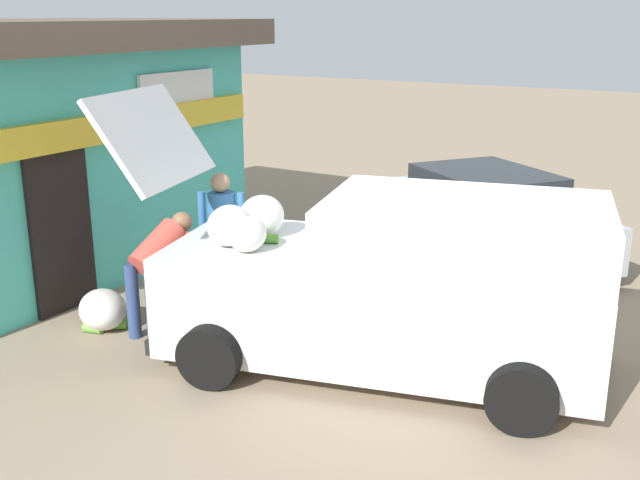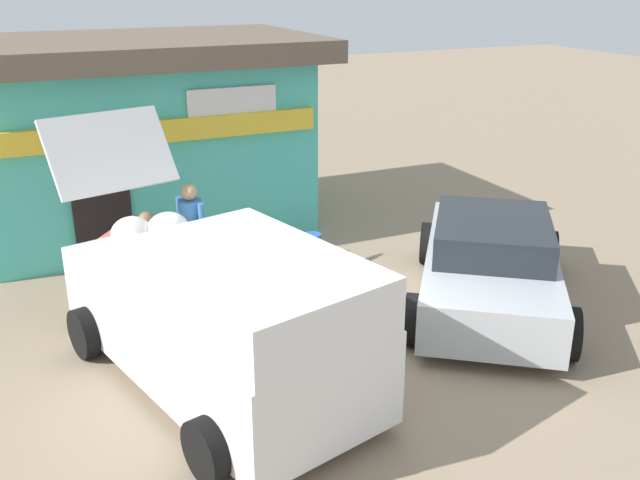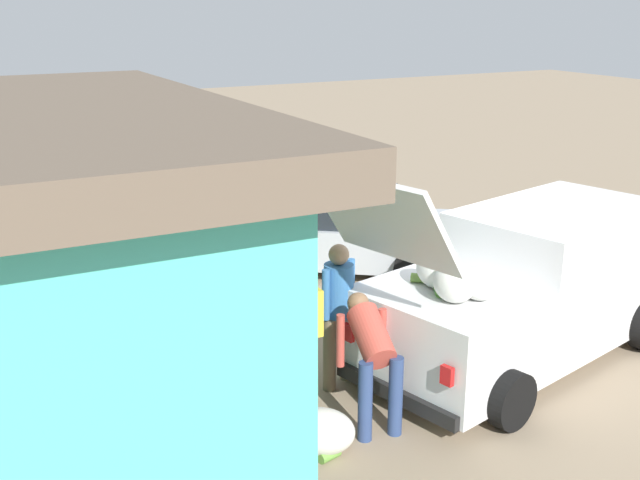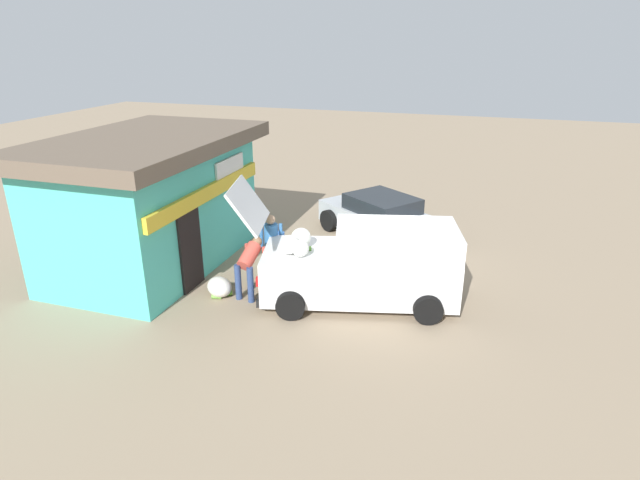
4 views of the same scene
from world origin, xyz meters
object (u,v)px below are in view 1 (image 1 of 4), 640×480
Objects in this scene: customer_bending at (157,262)px; paint_bucket at (278,241)px; delivery_van at (394,283)px; unloaded_banana_pile at (103,310)px; parked_sedan at (484,215)px; vendor_standing at (222,231)px; storefront_bar at (30,143)px.

customer_bending is 3.32m from paint_bucket.
delivery_van reaches higher than customer_bending.
customer_bending reaches higher than unloaded_banana_pile.
parked_sedan is 4.30m from vendor_standing.
delivery_van is 2.70m from customer_bending.
storefront_bar reaches higher than unloaded_banana_pile.
parked_sedan is 10.78× the size of paint_bucket.
delivery_van is 5.98× the size of unloaded_banana_pile.
paint_bucket is at bearing -50.40° from storefront_bar.
storefront_bar is at bearing 124.90° from parked_sedan.
paint_bucket is (2.22, 0.68, -0.81)m from vendor_standing.
customer_bending is (-1.01, -3.20, -0.92)m from storefront_bar.
delivery_van reaches higher than unloaded_banana_pile.
unloaded_banana_pile reaches higher than paint_bucket.
storefront_bar is 5.90m from delivery_van.
vendor_standing is at bearing -162.88° from paint_bucket.
unloaded_banana_pile is at bearing -115.86° from storefront_bar.
parked_sedan is at bearing -28.33° from vendor_standing.
storefront_bar is 3.44m from vendor_standing.
vendor_standing is 4.30× the size of paint_bucket.
storefront_bar is at bearing 64.14° from unloaded_banana_pile.
parked_sedan is 4.91× the size of unloaded_banana_pile.
storefront_bar is at bearing 86.26° from delivery_van.
vendor_standing is 1.67m from unloaded_banana_pile.
storefront_bar reaches higher than parked_sedan.
storefront_bar is at bearing 72.52° from customer_bending.
storefront_bar is 3.66× the size of vendor_standing.
parked_sedan is at bearing 6.05° from delivery_van.
unloaded_banana_pile is (-0.82, 3.34, -0.70)m from delivery_van.
parked_sedan is at bearing -60.29° from paint_bucket.
delivery_van is 4.17m from parked_sedan.
vendor_standing is (-0.02, -3.35, -0.78)m from storefront_bar.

